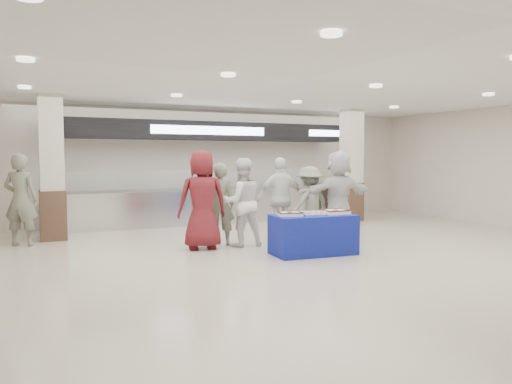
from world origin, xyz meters
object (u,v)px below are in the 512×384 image
soldier_b (310,203)px  civilian_white (338,195)px  sheet_cake_left (290,213)px  sheet_cake_right (335,211)px  cupcake_tray (313,213)px  civilian_maroon (202,200)px  soldier_bg (21,200)px  display_table (313,235)px  chef_tall (242,202)px  soldier_a (220,204)px  chef_short (281,198)px

soldier_b → civilian_white: 0.67m
sheet_cake_left → sheet_cake_right: 0.94m
cupcake_tray → civilian_maroon: size_ratio=0.23×
soldier_b → soldier_bg: (-5.80, 1.87, 0.14)m
display_table → chef_tall: size_ratio=0.86×
soldier_a → soldier_bg: soldier_bg is taller
sheet_cake_right → chef_short: size_ratio=0.26×
sheet_cake_right → soldier_b: size_ratio=0.30×
soldier_a → chef_tall: 0.47m
chef_short → soldier_a: bearing=17.4°
display_table → civilian_maroon: bearing=145.8°
chef_tall → chef_short: size_ratio=0.99×
soldier_a → soldier_bg: 4.10m
sheet_cake_right → civilian_white: size_ratio=0.24×
civilian_maroon → chef_tall: civilian_maroon is taller
chef_short → soldier_bg: size_ratio=0.96×
sheet_cake_left → sheet_cake_right: (0.94, -0.09, 0.00)m
civilian_maroon → chef_short: bearing=-159.0°
cupcake_tray → civilian_white: 1.90m
civilian_white → display_table: bearing=42.6°
soldier_b → soldier_a: bearing=-17.9°
chef_tall → civilian_white: size_ratio=0.91×
sheet_cake_left → civilian_white: bearing=32.8°
soldier_a → chef_short: chef_short is taller
soldier_b → sheet_cake_right: bearing=64.4°
cupcake_tray → civilian_maroon: bearing=141.5°
sheet_cake_left → soldier_a: 1.80m
sheet_cake_left → soldier_a: bearing=115.1°
display_table → soldier_b: bearing=65.6°
cupcake_tray → chef_tall: (-0.88, 1.37, 0.12)m
cupcake_tray → soldier_b: 1.66m
chef_tall → sheet_cake_left: bearing=110.3°
chef_short → soldier_bg: (-5.26, 1.52, 0.04)m
civilian_maroon → chef_short: size_ratio=1.08×
display_table → sheet_cake_left: 0.64m
civilian_white → civilian_maroon: bearing=-1.3°
sheet_cake_right → chef_tall: bearing=132.8°
cupcake_tray → chef_tall: bearing=122.7°
sheet_cake_left → cupcake_tray: sheet_cake_left is taller
display_table → soldier_bg: size_ratio=0.81×
cupcake_tray → soldier_b: (0.80, 1.45, 0.03)m
display_table → soldier_bg: soldier_bg is taller
chef_tall → soldier_a: bearing=-33.3°
chef_short → civilian_white: size_ratio=0.92×
sheet_cake_right → civilian_white: 1.65m
soldier_a → chef_short: (1.52, 0.15, 0.06)m
display_table → civilian_white: 2.00m
civilian_white → chef_short: bearing=-25.0°
sheet_cake_right → cupcake_tray: bearing=171.7°
cupcake_tray → soldier_a: size_ratio=0.26×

